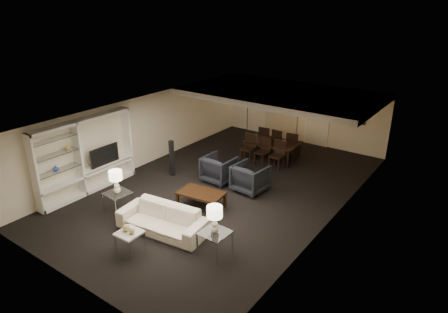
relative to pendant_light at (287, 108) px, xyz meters
name	(u,v)px	position (x,y,z in m)	size (l,w,h in m)	color
floor	(224,188)	(-0.30, -3.50, -1.92)	(11.00, 11.00, 0.00)	black
ceiling	(224,113)	(-0.30, -3.50, 0.58)	(7.00, 11.00, 0.02)	silver
wall_back	(302,112)	(-0.30, 2.00, -0.67)	(7.00, 0.02, 2.50)	beige
wall_front	(66,232)	(-0.30, -9.00, -0.67)	(7.00, 0.02, 2.50)	beige
wall_left	(144,131)	(-3.80, -3.50, -0.67)	(0.02, 11.00, 2.50)	beige
wall_right	(333,181)	(3.20, -3.50, -0.67)	(0.02, 11.00, 2.50)	beige
ceiling_soffit	(280,94)	(-0.30, 0.00, 0.48)	(7.00, 4.00, 0.20)	silver
curtains	(282,110)	(-1.20, 1.92, -0.72)	(1.50, 0.12, 2.40)	beige
door	(317,120)	(0.40, 1.97, -0.87)	(0.90, 0.05, 2.10)	silver
painting	(353,114)	(1.80, 1.96, -0.37)	(0.95, 0.04, 0.65)	#142D38
media_unit	(86,156)	(-3.61, -6.10, -0.74)	(0.38, 3.40, 2.35)	white
pendant_light	(287,108)	(0.00, 0.00, 0.00)	(0.52, 0.52, 0.24)	#D8591E
sofa	(162,220)	(-0.15, -6.45, -1.57)	(2.38, 0.93, 0.69)	beige
coffee_table	(201,200)	(-0.15, -4.85, -1.69)	(1.30, 0.76, 0.47)	black
armchair_left	(219,169)	(-0.75, -3.15, -1.48)	(0.94, 0.97, 0.88)	black
armchair_right	(250,178)	(0.45, -3.15, -1.48)	(0.94, 0.97, 0.88)	black
side_table_left	(118,202)	(-1.85, -6.45, -1.62)	(0.65, 0.65, 0.61)	silver
side_table_right	(215,243)	(1.55, -6.45, -1.62)	(0.65, 0.65, 0.61)	white
table_lamp_left	(116,182)	(-1.85, -6.45, -0.97)	(0.37, 0.37, 0.67)	white
table_lamp_right	(215,220)	(1.55, -6.45, -0.97)	(0.37, 0.37, 0.67)	beige
marble_table	(130,242)	(-0.15, -7.55, -1.65)	(0.54, 0.54, 0.54)	silver
gold_gourd_a	(126,228)	(-0.25, -7.55, -1.29)	(0.17, 0.17, 0.17)	tan
gold_gourd_b	(132,231)	(-0.05, -7.55, -1.30)	(0.15, 0.15, 0.15)	tan
television	(103,155)	(-3.58, -5.52, -0.87)	(0.14, 1.04, 0.60)	black
vase_blue	(56,168)	(-3.61, -7.12, -0.77)	(0.17, 0.17, 0.18)	#2843B1
vase_amber	(67,147)	(-3.61, -6.65, -0.28)	(0.15, 0.15, 0.16)	#CC8F44
floor_speaker	(172,158)	(-2.33, -3.69, -1.30)	(0.14, 0.14, 1.24)	black
dining_table	(271,151)	(-0.31, -0.50, -1.58)	(1.95, 1.09, 0.69)	black
chair_nl	(248,148)	(-0.91, -1.15, -1.41)	(0.47, 0.47, 1.02)	black
chair_nm	(262,152)	(-0.31, -1.15, -1.41)	(0.47, 0.47, 1.02)	black
chair_nr	(277,155)	(0.29, -1.15, -1.41)	(0.47, 0.47, 1.02)	black
chair_fl	(266,139)	(-0.91, 0.15, -1.41)	(0.47, 0.47, 1.02)	black
chair_fm	(279,142)	(-0.31, 0.15, -1.41)	(0.47, 0.47, 1.02)	black
chair_fr	(294,145)	(0.29, 0.15, -1.41)	(0.47, 0.47, 1.02)	black
floor_lamp	(247,114)	(-2.76, 1.70, -1.10)	(0.24, 0.24, 1.64)	black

